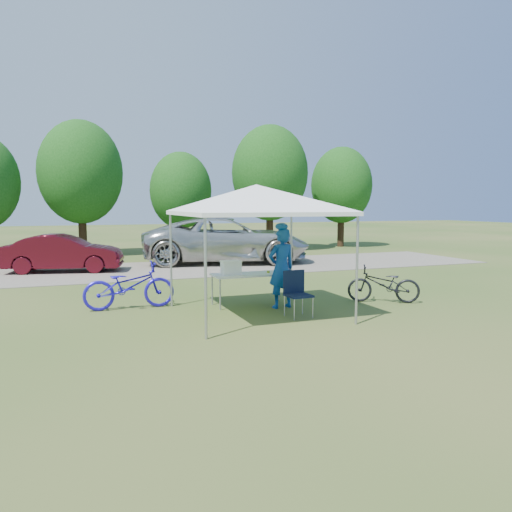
{
  "coord_description": "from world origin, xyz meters",
  "views": [
    {
      "loc": [
        -3.7,
        -9.68,
        2.32
      ],
      "look_at": [
        0.76,
        2.0,
        1.02
      ],
      "focal_mm": 35.0,
      "sensor_mm": 36.0,
      "label": 1
    }
  ],
  "objects_px": {
    "cooler": "(231,267)",
    "folding_table": "(251,275)",
    "folding_chair": "(296,289)",
    "cyclist": "(281,268)",
    "sedan": "(64,253)",
    "bike_blue": "(129,286)",
    "minivan": "(226,240)",
    "bike_dark": "(384,284)"
  },
  "relations": [
    {
      "from": "cooler",
      "to": "minivan",
      "type": "height_order",
      "value": "minivan"
    },
    {
      "from": "bike_blue",
      "to": "folding_chair",
      "type": "bearing_deg",
      "value": -122.22
    },
    {
      "from": "folding_table",
      "to": "cooler",
      "type": "xyz_separation_m",
      "value": [
        -0.49,
        -0.0,
        0.21
      ]
    },
    {
      "from": "cyclist",
      "to": "sedan",
      "type": "distance_m",
      "value": 9.31
    },
    {
      "from": "bike_dark",
      "to": "minivan",
      "type": "relative_size",
      "value": 0.26
    },
    {
      "from": "minivan",
      "to": "sedan",
      "type": "relative_size",
      "value": 1.67
    },
    {
      "from": "cyclist",
      "to": "cooler",
      "type": "bearing_deg",
      "value": -37.56
    },
    {
      "from": "minivan",
      "to": "cyclist",
      "type": "bearing_deg",
      "value": -175.58
    },
    {
      "from": "cooler",
      "to": "bike_dark",
      "type": "height_order",
      "value": "cooler"
    },
    {
      "from": "bike_blue",
      "to": "cyclist",
      "type": "bearing_deg",
      "value": -109.08
    },
    {
      "from": "bike_blue",
      "to": "sedan",
      "type": "xyz_separation_m",
      "value": [
        -1.38,
        7.0,
        0.14
      ]
    },
    {
      "from": "folding_table",
      "to": "cyclist",
      "type": "distance_m",
      "value": 0.79
    },
    {
      "from": "folding_table",
      "to": "sedan",
      "type": "distance_m",
      "value": 8.57
    },
    {
      "from": "folding_chair",
      "to": "bike_blue",
      "type": "bearing_deg",
      "value": 145.0
    },
    {
      "from": "folding_table",
      "to": "cyclist",
      "type": "relative_size",
      "value": 0.99
    },
    {
      "from": "minivan",
      "to": "sedan",
      "type": "xyz_separation_m",
      "value": [
        -6.04,
        -0.58,
        -0.26
      ]
    },
    {
      "from": "cyclist",
      "to": "bike_dark",
      "type": "bearing_deg",
      "value": 163.82
    },
    {
      "from": "folding_table",
      "to": "minivan",
      "type": "height_order",
      "value": "minivan"
    },
    {
      "from": "folding_chair",
      "to": "cyclist",
      "type": "bearing_deg",
      "value": 83.86
    },
    {
      "from": "folding_chair",
      "to": "cooler",
      "type": "bearing_deg",
      "value": 120.89
    },
    {
      "from": "folding_chair",
      "to": "cyclist",
      "type": "xyz_separation_m",
      "value": [
        0.05,
        0.88,
        0.34
      ]
    },
    {
      "from": "cooler",
      "to": "folding_table",
      "type": "bearing_deg",
      "value": 0.0
    },
    {
      "from": "sedan",
      "to": "folding_chair",
      "type": "bearing_deg",
      "value": -141.09
    },
    {
      "from": "folding_chair",
      "to": "sedan",
      "type": "relative_size",
      "value": 0.24
    },
    {
      "from": "sedan",
      "to": "cooler",
      "type": "bearing_deg",
      "value": -142.54
    },
    {
      "from": "cyclist",
      "to": "bike_blue",
      "type": "xyz_separation_m",
      "value": [
        -3.21,
        1.1,
        -0.38
      ]
    },
    {
      "from": "folding_table",
      "to": "sedan",
      "type": "bearing_deg",
      "value": 118.33
    },
    {
      "from": "minivan",
      "to": "bike_dark",
      "type": "bearing_deg",
      "value": -159.41
    },
    {
      "from": "minivan",
      "to": "folding_table",
      "type": "bearing_deg",
      "value": -179.73
    },
    {
      "from": "folding_table",
      "to": "bike_blue",
      "type": "xyz_separation_m",
      "value": [
        -2.69,
        0.54,
        -0.17
      ]
    },
    {
      "from": "minivan",
      "to": "folding_chair",
      "type": "bearing_deg",
      "value": -175.0
    },
    {
      "from": "cooler",
      "to": "bike_dark",
      "type": "bearing_deg",
      "value": -13.9
    },
    {
      "from": "folding_table",
      "to": "cooler",
      "type": "bearing_deg",
      "value": -180.0
    },
    {
      "from": "sedan",
      "to": "minivan",
      "type": "bearing_deg",
      "value": -72.4
    },
    {
      "from": "bike_dark",
      "to": "minivan",
      "type": "xyz_separation_m",
      "value": [
        -1.06,
        9.0,
        0.49
      ]
    },
    {
      "from": "cooler",
      "to": "minivan",
      "type": "distance_m",
      "value": 8.49
    },
    {
      "from": "folding_table",
      "to": "folding_chair",
      "type": "relative_size",
      "value": 1.88
    },
    {
      "from": "cooler",
      "to": "sedan",
      "type": "distance_m",
      "value": 8.36
    },
    {
      "from": "cyclist",
      "to": "minivan",
      "type": "distance_m",
      "value": 8.8
    },
    {
      "from": "cooler",
      "to": "cyclist",
      "type": "xyz_separation_m",
      "value": [
        1.01,
        -0.55,
        0.0
      ]
    },
    {
      "from": "folding_table",
      "to": "cooler",
      "type": "relative_size",
      "value": 4.03
    },
    {
      "from": "bike_dark",
      "to": "minivan",
      "type": "distance_m",
      "value": 9.08
    }
  ]
}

